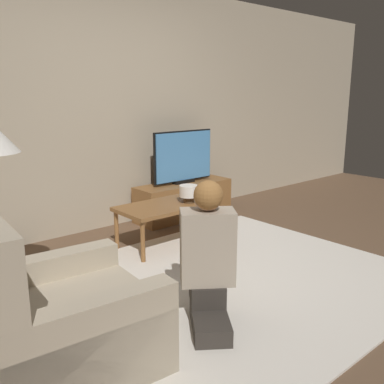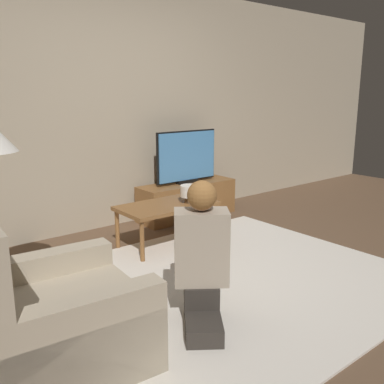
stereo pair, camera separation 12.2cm
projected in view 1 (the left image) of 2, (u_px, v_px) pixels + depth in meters
The scene contains 9 objects.
ground_plane at pixel (227, 283), 3.34m from camera, with size 10.00×10.00×0.00m, color brown.
wall_back at pixel (98, 108), 4.47m from camera, with size 10.00×0.06×2.60m.
rug at pixel (227, 282), 3.34m from camera, with size 2.86×2.36×0.02m.
tv_stand at pixel (184, 200), 5.08m from camera, with size 1.21×0.39×0.42m.
tv at pixel (183, 157), 4.96m from camera, with size 0.83×0.08×0.61m.
coffee_table at pixel (166, 209), 4.08m from camera, with size 0.93×0.51×0.42m.
armchair at pixel (58, 322), 2.25m from camera, with size 0.95×0.89×0.91m.
person_kneeling at pixel (208, 254), 2.69m from camera, with size 0.65×0.77×0.92m.
table_lamp at pixel (189, 192), 4.10m from camera, with size 0.18×0.18×0.17m.
Camera 1 is at (-2.23, -2.16, 1.46)m, focal length 40.00 mm.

